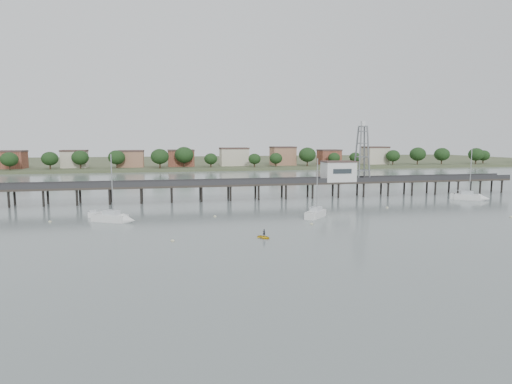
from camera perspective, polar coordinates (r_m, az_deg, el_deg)
ground_plane at (r=49.27m, az=11.42°, el=-10.34°), size 500.00×500.00×0.00m
pier at (r=105.33m, az=-1.72°, el=1.04°), size 150.00×5.00×5.50m
pier_building at (r=112.37m, az=10.93°, el=2.75°), size 8.40×5.40×5.30m
lattice_tower at (r=114.86m, az=13.97°, el=4.97°), size 3.20×3.20×15.50m
sailboat_e at (r=117.83m, az=26.94°, el=-0.63°), size 7.49×6.92×13.10m
sailboat_b at (r=80.42m, az=-18.04°, el=-3.38°), size 7.81×5.75×12.77m
sailboat_c at (r=82.80m, az=8.26°, el=-2.82°), size 6.30×6.51×11.71m
white_tender at (r=87.42m, az=-20.43°, el=-2.82°), size 3.77×2.07×1.39m
yellow_dinghy at (r=64.19m, az=1.08°, el=-6.16°), size 1.69×1.28×2.35m
dinghy_occupant at (r=64.19m, az=1.08°, el=-6.16°), size 0.41×1.11×0.27m
mooring_buoys at (r=78.26m, az=3.65°, el=-3.75°), size 84.97×22.20×0.39m
far_shore at (r=283.60m, az=-8.33°, el=4.04°), size 500.00×170.00×10.40m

